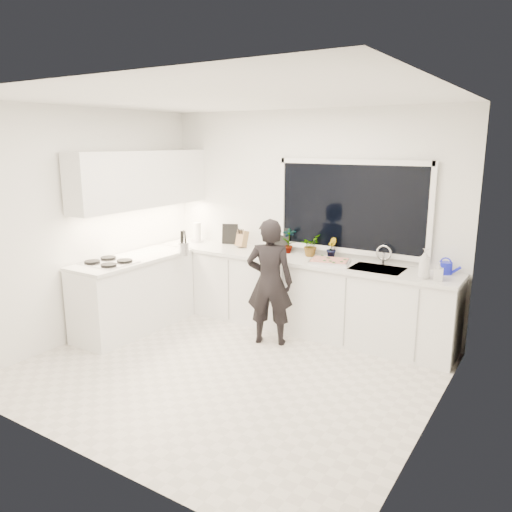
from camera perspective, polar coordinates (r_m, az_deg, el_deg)
The scene contains 25 objects.
floor at distance 5.30m, azimuth -3.33°, elevation -13.01°, with size 4.00×3.50×0.02m, color beige.
wall_back at distance 6.35m, azimuth 5.83°, elevation 4.19°, with size 4.00×0.02×2.70m, color white.
wall_left at distance 6.24m, azimuth -18.69°, elevation 3.42°, with size 0.02×3.50×2.70m, color white.
wall_right at distance 4.05m, azimuth 20.17°, elevation -1.55°, with size 0.02×3.50×2.70m, color white.
ceiling at distance 4.79m, azimuth -3.77°, elevation 17.72°, with size 4.00×3.50×0.02m, color white.
window at distance 6.05m, azimuth 10.82°, elevation 5.51°, with size 1.80×0.02×1.00m, color black.
base_cabinets_back at distance 6.29m, azimuth 4.36°, elevation -4.39°, with size 3.92×0.58×0.88m, color white.
base_cabinets_left at distance 6.42m, azimuth -13.76°, elevation -4.37°, with size 0.58×1.60×0.88m, color white.
countertop_back at distance 6.16m, azimuth 4.39°, elevation -0.32°, with size 3.94×0.62×0.04m, color silver.
countertop_left at distance 6.30m, azimuth -13.98°, elevation -0.37°, with size 0.62×1.60×0.04m, color silver.
upper_cabinets at distance 6.49m, azimuth -12.94°, elevation 8.56°, with size 0.34×2.10×0.70m, color white.
sink at distance 5.77m, azimuth 13.67°, elevation -1.87°, with size 0.58×0.42×0.14m, color silver.
faucet at distance 5.92m, azimuth 14.38°, elevation 0.05°, with size 0.03×0.03×0.22m, color silver.
stovetop at distance 6.08m, azimuth -16.50°, elevation -0.66°, with size 0.56×0.48×0.03m, color black.
person at distance 5.73m, azimuth 1.57°, elevation -3.00°, with size 0.54×0.35×1.47m, color black.
pizza_tray at distance 5.93m, azimuth 8.42°, elevation -0.60°, with size 0.45×0.33×0.03m, color #B7B8BC.
pizza at distance 5.92m, azimuth 8.42°, elevation -0.44°, with size 0.41×0.30×0.01m, color red.
watering_can at distance 5.72m, azimuth 20.83°, elevation -1.29°, with size 0.14×0.14×0.13m, color #151CCC.
paper_towel_roll at distance 7.10m, azimuth -6.75°, elevation 2.64°, with size 0.11×0.11×0.26m, color silver.
knife_block at distance 6.70m, azimuth -1.61°, elevation 1.93°, with size 0.13×0.10×0.22m, color #966445.
utensil_crock at distance 6.30m, azimuth -8.27°, elevation 0.81°, with size 0.13×0.13×0.16m, color silver.
picture_frame_large at distance 6.92m, azimuth -3.00°, elevation 2.53°, with size 0.22×0.02×0.28m, color black.
picture_frame_small at distance 6.49m, azimuth 2.87°, elevation 1.93°, with size 0.25×0.02×0.30m, color black.
herb_plants at distance 6.23m, azimuth 5.93°, elevation 1.32°, with size 0.77×0.25×0.33m.
soap_bottles at distance 5.43m, azimuth 19.03°, elevation -1.02°, with size 0.28×0.17×0.32m.
Camera 1 is at (2.80, -3.86, 2.31)m, focal length 35.00 mm.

